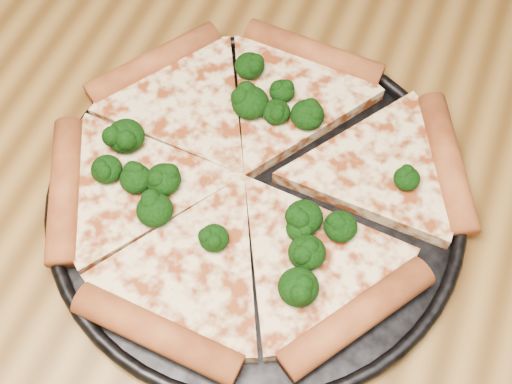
% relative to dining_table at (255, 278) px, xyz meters
% --- Properties ---
extents(dining_table, '(1.20, 0.90, 0.75)m').
position_rel_dining_table_xyz_m(dining_table, '(0.00, 0.00, 0.00)').
color(dining_table, brown).
rests_on(dining_table, ground).
extents(pizza_pan, '(0.35, 0.35, 0.02)m').
position_rel_dining_table_xyz_m(pizza_pan, '(-0.01, 0.03, 0.10)').
color(pizza_pan, black).
rests_on(pizza_pan, dining_table).
extents(pizza, '(0.37, 0.33, 0.03)m').
position_rel_dining_table_xyz_m(pizza, '(-0.02, 0.04, 0.11)').
color(pizza, beige).
rests_on(pizza, pizza_pan).
extents(broccoli_florets, '(0.26, 0.21, 0.02)m').
position_rel_dining_table_xyz_m(broccoli_florets, '(-0.03, 0.04, 0.12)').
color(broccoli_florets, black).
rests_on(broccoli_florets, pizza).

